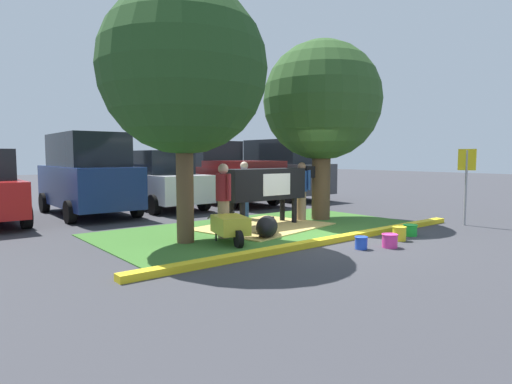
{
  "coord_description": "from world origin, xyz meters",
  "views": [
    {
      "loc": [
        -7.16,
        -6.63,
        1.84
      ],
      "look_at": [
        -0.15,
        2.07,
        0.9
      ],
      "focal_mm": 30.25,
      "sensor_mm": 36.0,
      "label": 1
    }
  ],
  "objects_px": {
    "shade_tree_left": "(183,71)",
    "wheelbarrow": "(231,226)",
    "shade_tree_right": "(322,102)",
    "bucket_yellow": "(399,233)",
    "person_visitor_far": "(244,189)",
    "person_visitor_near": "(223,198)",
    "suv_dark_grey": "(281,169)",
    "bucket_pink": "(390,240)",
    "calf_lying": "(267,226)",
    "bucket_green": "(410,230)",
    "cow_holstein": "(267,184)",
    "bucket_blue": "(361,242)",
    "person_handler": "(302,190)",
    "hatchback_white": "(160,180)",
    "parking_sign": "(467,172)",
    "suv_black": "(88,174)",
    "pickup_truck_maroon": "(223,175)"
  },
  "relations": [
    {
      "from": "shade_tree_left",
      "to": "shade_tree_right",
      "type": "bearing_deg",
      "value": 6.24
    },
    {
      "from": "person_handler",
      "to": "bucket_blue",
      "type": "height_order",
      "value": "person_handler"
    },
    {
      "from": "person_visitor_near",
      "to": "suv_dark_grey",
      "type": "height_order",
      "value": "suv_dark_grey"
    },
    {
      "from": "suv_black",
      "to": "person_visitor_near",
      "type": "bearing_deg",
      "value": -79.6
    },
    {
      "from": "person_visitor_far",
      "to": "suv_dark_grey",
      "type": "xyz_separation_m",
      "value": [
        4.92,
        3.84,
        0.37
      ]
    },
    {
      "from": "shade_tree_right",
      "to": "bucket_yellow",
      "type": "height_order",
      "value": "shade_tree_right"
    },
    {
      "from": "suv_dark_grey",
      "to": "calf_lying",
      "type": "bearing_deg",
      "value": -134.34
    },
    {
      "from": "parking_sign",
      "to": "suv_dark_grey",
      "type": "distance_m",
      "value": 8.37
    },
    {
      "from": "wheelbarrow",
      "to": "suv_dark_grey",
      "type": "height_order",
      "value": "suv_dark_grey"
    },
    {
      "from": "calf_lying",
      "to": "bucket_yellow",
      "type": "height_order",
      "value": "calf_lying"
    },
    {
      "from": "bucket_pink",
      "to": "suv_dark_grey",
      "type": "xyz_separation_m",
      "value": [
        4.96,
        8.7,
        1.12
      ]
    },
    {
      "from": "calf_lying",
      "to": "suv_black",
      "type": "relative_size",
      "value": 0.25
    },
    {
      "from": "bucket_yellow",
      "to": "bucket_pink",
      "type": "bearing_deg",
      "value": -159.94
    },
    {
      "from": "shade_tree_left",
      "to": "parking_sign",
      "type": "distance_m",
      "value": 7.73
    },
    {
      "from": "cow_holstein",
      "to": "bucket_blue",
      "type": "xyz_separation_m",
      "value": [
        -0.42,
        -3.37,
        -0.96
      ]
    },
    {
      "from": "calf_lying",
      "to": "bucket_green",
      "type": "bearing_deg",
      "value": -36.66
    },
    {
      "from": "suv_dark_grey",
      "to": "parking_sign",
      "type": "bearing_deg",
      "value": -96.64
    },
    {
      "from": "person_handler",
      "to": "parking_sign",
      "type": "distance_m",
      "value": 4.36
    },
    {
      "from": "person_visitor_near",
      "to": "hatchback_white",
      "type": "relative_size",
      "value": 0.38
    },
    {
      "from": "bucket_yellow",
      "to": "hatchback_white",
      "type": "xyz_separation_m",
      "value": [
        -1.43,
        8.53,
        0.82
      ]
    },
    {
      "from": "calf_lying",
      "to": "person_visitor_near",
      "type": "distance_m",
      "value": 1.19
    },
    {
      "from": "bucket_blue",
      "to": "suv_dark_grey",
      "type": "xyz_separation_m",
      "value": [
        5.52,
        8.44,
        1.14
      ]
    },
    {
      "from": "cow_holstein",
      "to": "person_visitor_near",
      "type": "height_order",
      "value": "person_visitor_near"
    },
    {
      "from": "person_handler",
      "to": "bucket_blue",
      "type": "xyz_separation_m",
      "value": [
        -1.67,
        -3.35,
        -0.76
      ]
    },
    {
      "from": "calf_lying",
      "to": "bucket_blue",
      "type": "xyz_separation_m",
      "value": [
        0.61,
        -2.16,
        -0.11
      ]
    },
    {
      "from": "shade_tree_left",
      "to": "person_handler",
      "type": "relative_size",
      "value": 3.21
    },
    {
      "from": "shade_tree_left",
      "to": "bucket_pink",
      "type": "bearing_deg",
      "value": -44.99
    },
    {
      "from": "calf_lying",
      "to": "person_visitor_far",
      "type": "xyz_separation_m",
      "value": [
        1.21,
        2.44,
        0.66
      ]
    },
    {
      "from": "bucket_blue",
      "to": "pickup_truck_maroon",
      "type": "distance_m",
      "value": 9.08
    },
    {
      "from": "person_handler",
      "to": "suv_dark_grey",
      "type": "distance_m",
      "value": 6.39
    },
    {
      "from": "shade_tree_right",
      "to": "bucket_pink",
      "type": "distance_m",
      "value": 5.06
    },
    {
      "from": "person_visitor_far",
      "to": "person_handler",
      "type": "bearing_deg",
      "value": -49.52
    },
    {
      "from": "wheelbarrow",
      "to": "bucket_pink",
      "type": "bearing_deg",
      "value": -45.42
    },
    {
      "from": "bucket_yellow",
      "to": "person_visitor_far",
      "type": "bearing_deg",
      "value": 99.23
    },
    {
      "from": "bucket_blue",
      "to": "parking_sign",
      "type": "bearing_deg",
      "value": 1.56
    },
    {
      "from": "shade_tree_left",
      "to": "bucket_blue",
      "type": "bearing_deg",
      "value": -48.36
    },
    {
      "from": "bucket_pink",
      "to": "hatchback_white",
      "type": "bearing_deg",
      "value": 94.24
    },
    {
      "from": "suv_dark_grey",
      "to": "person_visitor_near",
      "type": "bearing_deg",
      "value": -140.29
    },
    {
      "from": "shade_tree_left",
      "to": "person_visitor_far",
      "type": "bearing_deg",
      "value": 32.28
    },
    {
      "from": "wheelbarrow",
      "to": "bucket_pink",
      "type": "relative_size",
      "value": 4.93
    },
    {
      "from": "bucket_pink",
      "to": "bucket_green",
      "type": "distance_m",
      "value": 1.54
    },
    {
      "from": "person_handler",
      "to": "suv_dark_grey",
      "type": "relative_size",
      "value": 0.36
    },
    {
      "from": "shade_tree_left",
      "to": "wheelbarrow",
      "type": "relative_size",
      "value": 3.3
    },
    {
      "from": "cow_holstein",
      "to": "calf_lying",
      "type": "distance_m",
      "value": 1.81
    },
    {
      "from": "person_visitor_far",
      "to": "hatchback_white",
      "type": "height_order",
      "value": "hatchback_white"
    },
    {
      "from": "person_handler",
      "to": "hatchback_white",
      "type": "bearing_deg",
      "value": 108.65
    },
    {
      "from": "shade_tree_right",
      "to": "cow_holstein",
      "type": "distance_m",
      "value": 2.97
    },
    {
      "from": "shade_tree_left",
      "to": "parking_sign",
      "type": "relative_size",
      "value": 2.64
    },
    {
      "from": "cow_holstein",
      "to": "suv_black",
      "type": "distance_m",
      "value": 5.9
    },
    {
      "from": "hatchback_white",
      "to": "suv_dark_grey",
      "type": "height_order",
      "value": "suv_dark_grey"
    }
  ]
}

